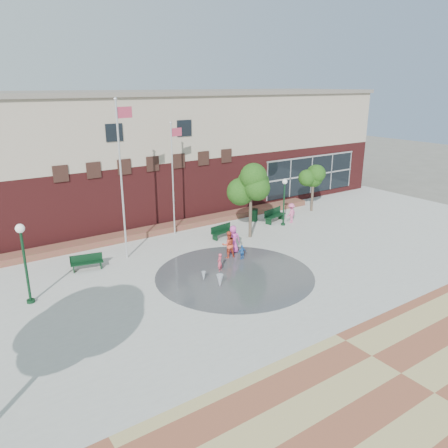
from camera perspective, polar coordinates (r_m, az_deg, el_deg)
ground at (r=21.19m, az=6.21°, el=-9.47°), size 120.00×120.00×0.00m
plaza_concrete at (r=24.05m, az=0.00°, el=-5.90°), size 46.00×18.00×0.01m
paver_band at (r=17.31m, az=22.14°, el=-17.65°), size 46.00×6.00×0.01m
splash_pad at (r=23.30m, az=1.40°, el=-6.71°), size 8.40×8.40×0.01m
library_building at (r=34.37m, az=-12.96°, el=8.96°), size 44.40×10.40×9.20m
flower_bed at (r=30.20m, az=-8.18°, el=-1.05°), size 26.00×1.20×0.40m
flagpole_left at (r=24.75m, az=-13.23°, el=6.51°), size 1.04×0.29×9.03m
flagpole_right at (r=28.62m, az=-6.66°, el=6.59°), size 0.91×0.23×7.45m
lamp_left at (r=21.51m, az=-24.67°, el=-3.69°), size 0.41×0.41×3.84m
lamp_right at (r=31.04m, az=7.86°, el=3.52°), size 0.36×0.36×3.38m
bench_left at (r=24.96m, az=-17.44°, el=-5.17°), size 1.77×0.83×0.86m
bench_mid at (r=28.69m, az=-0.17°, el=-1.30°), size 1.77×0.75×0.86m
bench_right at (r=32.18m, az=6.64°, el=0.80°), size 2.05×1.02×0.99m
trash_can at (r=32.24m, az=3.95°, el=1.19°), size 0.57×0.57×0.93m
tree_mid at (r=27.96m, az=3.54°, el=5.13°), size 2.89×2.89×4.87m
tree_small_right at (r=34.94m, az=11.59°, el=5.80°), size 2.10×2.10×3.58m
water_jet_a at (r=21.91m, az=-0.54°, el=-8.39°), size 0.36×0.36×0.69m
water_jet_b at (r=22.64m, az=-2.66°, el=-7.51°), size 0.23×0.23×0.52m
child_splash at (r=23.55m, az=-0.56°, el=-5.06°), size 0.45×0.40×1.04m
adult_red at (r=25.27m, az=0.58°, el=-2.71°), size 0.91×0.77×1.63m
adult_pink at (r=26.05m, az=1.20°, el=-2.01°), size 0.98×0.90×1.68m
child_blue at (r=25.15m, az=2.38°, el=-3.74°), size 0.53×0.26×0.89m
person_bench at (r=32.05m, az=8.76°, el=1.40°), size 1.06×0.78×1.46m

